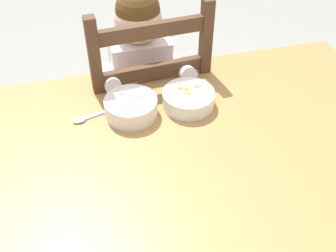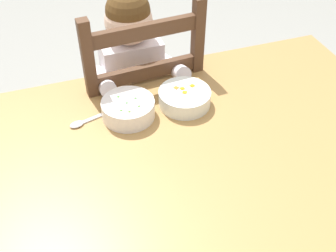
{
  "view_description": "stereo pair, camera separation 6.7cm",
  "coord_description": "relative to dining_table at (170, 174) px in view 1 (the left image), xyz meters",
  "views": [
    {
      "loc": [
        -0.21,
        -0.81,
        1.57
      ],
      "look_at": [
        0.01,
        0.06,
        0.76
      ],
      "focal_mm": 44.98,
      "sensor_mm": 36.0,
      "label": 1
    },
    {
      "loc": [
        -0.28,
        -0.79,
        1.57
      ],
      "look_at": [
        0.01,
        0.06,
        0.76
      ],
      "focal_mm": 44.98,
      "sensor_mm": 36.0,
      "label": 2
    }
  ],
  "objects": [
    {
      "name": "dining_table",
      "position": [
        0.0,
        0.0,
        0.0
      ],
      "size": [
        1.5,
        0.89,
        0.71
      ],
      "color": "#A87F47",
      "rests_on": "ground"
    },
    {
      "name": "dining_chair",
      "position": [
        0.02,
        0.49,
        -0.15
      ],
      "size": [
        0.45,
        0.45,
        0.98
      ],
      "color": "#4F3422",
      "rests_on": "ground"
    },
    {
      "name": "child_figure",
      "position": [
        0.02,
        0.49,
        0.03
      ],
      "size": [
        0.32,
        0.31,
        0.98
      ],
      "color": "white",
      "rests_on": "ground"
    },
    {
      "name": "bowl_of_peas",
      "position": [
        -0.07,
        0.2,
        0.12
      ],
      "size": [
        0.16,
        0.16,
        0.06
      ],
      "color": "white",
      "rests_on": "dining_table"
    },
    {
      "name": "bowl_of_carrots",
      "position": [
        0.11,
        0.2,
        0.12
      ],
      "size": [
        0.17,
        0.17,
        0.05
      ],
      "color": "white",
      "rests_on": "dining_table"
    },
    {
      "name": "spoon",
      "position": [
        -0.22,
        0.21,
        0.09
      ],
      "size": [
        0.14,
        0.06,
        0.01
      ],
      "color": "silver",
      "rests_on": "dining_table"
    }
  ]
}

